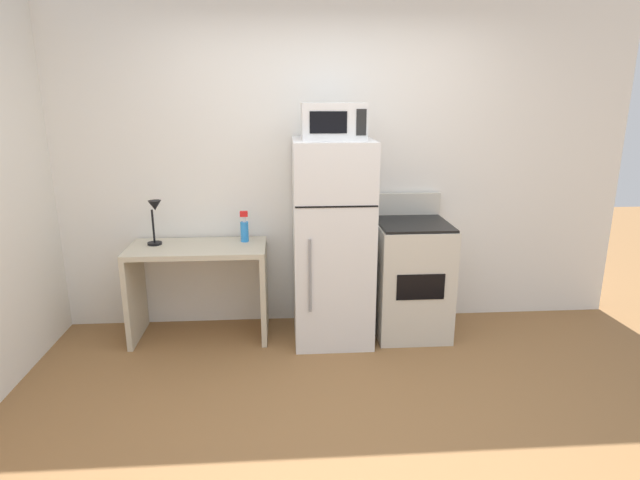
# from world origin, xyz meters

# --- Properties ---
(ground_plane) EXTENTS (12.00, 12.00, 0.00)m
(ground_plane) POSITION_xyz_m (0.00, 0.00, 0.00)
(ground_plane) COLOR olive
(wall_back_white) EXTENTS (5.00, 0.10, 2.60)m
(wall_back_white) POSITION_xyz_m (0.00, 1.70, 1.30)
(wall_back_white) COLOR white
(wall_back_white) RESTS_ON ground
(desk) EXTENTS (1.05, 0.52, 0.75)m
(desk) POSITION_xyz_m (-1.01, 1.37, 0.51)
(desk) COLOR beige
(desk) RESTS_ON ground
(desk_lamp) EXTENTS (0.14, 0.12, 0.35)m
(desk_lamp) POSITION_xyz_m (-1.33, 1.42, 0.99)
(desk_lamp) COLOR black
(desk_lamp) RESTS_ON desk
(spray_bottle) EXTENTS (0.06, 0.06, 0.25)m
(spray_bottle) POSITION_xyz_m (-0.65, 1.48, 0.85)
(spray_bottle) COLOR #2D8CEA
(spray_bottle) RESTS_ON desk
(refrigerator) EXTENTS (0.59, 0.68, 1.56)m
(refrigerator) POSITION_xyz_m (0.03, 1.30, 0.78)
(refrigerator) COLOR white
(refrigerator) RESTS_ON ground
(microwave) EXTENTS (0.46, 0.35, 0.26)m
(microwave) POSITION_xyz_m (0.03, 1.28, 1.69)
(microwave) COLOR silver
(microwave) RESTS_ON refrigerator
(oven_range) EXTENTS (0.57, 0.61, 1.10)m
(oven_range) POSITION_xyz_m (0.67, 1.33, 0.47)
(oven_range) COLOR beige
(oven_range) RESTS_ON ground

